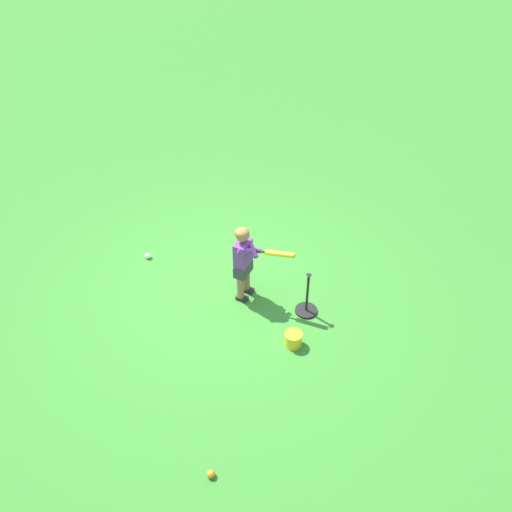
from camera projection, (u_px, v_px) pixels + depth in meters
The scene contains 6 objects.
ground_plane at pixel (220, 288), 7.50m from camera, with size 40.00×40.00×0.00m, color #38842D.
child_batter at pixel (245, 258), 6.98m from camera, with size 0.76×0.32×1.08m.
play_ball_behind_batter at pixel (148, 256), 7.95m from camera, with size 0.08×0.08×0.08m, color white.
play_ball_center_lawn at pixel (211, 474), 5.47m from camera, with size 0.08×0.08×0.08m, color orange.
batting_tee at pixel (306, 305), 7.12m from camera, with size 0.28×0.28×0.62m.
toy_bucket at pixel (293, 339), 6.70m from camera, with size 0.22×0.22×0.19m.
Camera 1 is at (3.32, -4.35, 5.18)m, focal length 39.91 mm.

